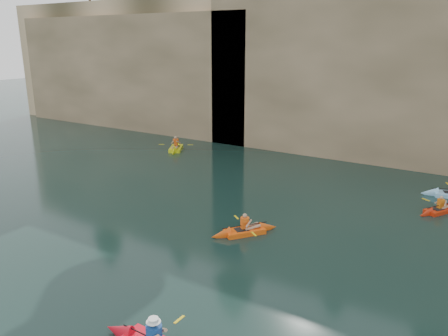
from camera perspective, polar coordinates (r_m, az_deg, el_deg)
The scene contains 9 objects.
ground at distance 14.48m, azimuth -16.36°, elevation -18.09°, with size 160.00×160.00×0.00m, color black.
cliff at distance 38.79m, azimuth 18.59°, elevation 12.54°, with size 70.00×16.00×12.00m, color tan.
cliff_slab_west at distance 42.20m, azimuth -12.33°, elevation 12.26°, with size 26.00×2.40×10.56m, color tan.
cliff_slab_center at distance 31.16m, azimuth 18.76°, elevation 11.23°, with size 24.00×2.40×11.40m, color tan.
sea_cave_west at distance 40.71m, azimuth -10.65°, elevation 7.56°, with size 4.50×1.00×4.00m, color black.
sea_cave_center at distance 33.05m, azimuth 7.68°, elevation 5.00°, with size 3.50×1.00×3.20m, color black.
kayaker_orange at distance 19.01m, azimuth 2.71°, elevation -8.18°, with size 2.40×2.86×1.16m.
kayaker_red_far at distance 23.70m, azimuth 26.35°, elevation -4.90°, with size 1.97×2.75×1.03m.
kayaker_yellow at distance 33.32m, azimuth -6.29°, elevation 2.61°, with size 2.33×3.25×1.34m.
Camera 1 is at (9.34, -7.60, 8.03)m, focal length 35.00 mm.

